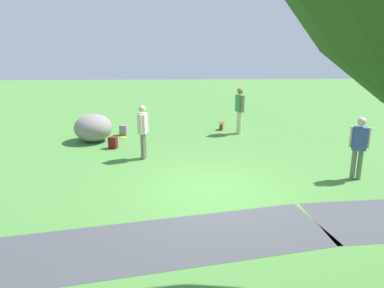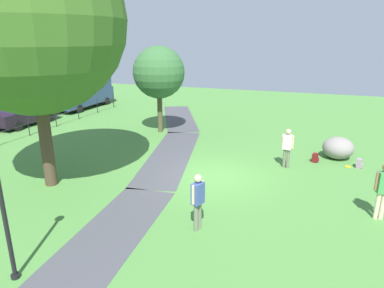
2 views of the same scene
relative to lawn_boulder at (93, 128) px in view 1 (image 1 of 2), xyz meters
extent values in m
plane|color=#4C843C|center=(-4.02, 4.79, -0.50)|extent=(48.00, 48.00, 0.00)
cube|color=#45464B|center=(-2.13, 7.44, -0.50)|extent=(8.22, 3.54, 0.01)
ellipsoid|color=gray|center=(0.00, 0.00, 0.00)|extent=(1.80, 1.80, 1.00)
cylinder|color=beige|center=(-5.50, -1.00, -0.06)|extent=(0.13, 0.13, 0.88)
cylinder|color=beige|center=(-5.54, -0.84, -0.06)|extent=(0.13, 0.13, 0.88)
cube|color=#40934A|center=(-5.52, -0.92, 0.71)|extent=(0.32, 0.41, 0.66)
cylinder|color=#916045|center=(-5.47, -1.13, 0.75)|extent=(0.08, 0.08, 0.59)
cylinder|color=#916045|center=(-5.58, -0.71, 0.75)|extent=(0.08, 0.08, 0.59)
sphere|color=#916045|center=(-5.52, -0.92, 1.19)|extent=(0.24, 0.24, 0.24)
cylinder|color=#68725A|center=(-7.90, 4.09, -0.08)|extent=(0.13, 0.13, 0.84)
cylinder|color=#68725A|center=(-8.05, 4.14, -0.08)|extent=(0.13, 0.13, 0.84)
cube|color=#3D5297|center=(-7.97, 4.12, 0.65)|extent=(0.42, 0.34, 0.63)
cylinder|color=beige|center=(-7.76, 4.05, 0.69)|extent=(0.08, 0.08, 0.56)
cylinder|color=beige|center=(-8.18, 4.19, 0.69)|extent=(0.08, 0.08, 0.56)
sphere|color=beige|center=(-7.97, 4.12, 1.11)|extent=(0.23, 0.23, 0.23)
cylinder|color=#676B54|center=(-2.04, 2.06, -0.08)|extent=(0.13, 0.13, 0.83)
cylinder|color=#676B54|center=(-2.01, 2.22, -0.08)|extent=(0.13, 0.13, 0.83)
cube|color=silver|center=(-2.02, 2.14, 0.65)|extent=(0.31, 0.40, 0.63)
cylinder|color=beige|center=(-2.07, 1.93, 0.68)|extent=(0.08, 0.08, 0.56)
cylinder|color=beige|center=(-1.98, 2.36, 0.68)|extent=(0.08, 0.08, 0.56)
sphere|color=beige|center=(-2.02, 2.14, 1.10)|extent=(0.23, 0.23, 0.23)
cube|color=maroon|center=(-4.89, -1.55, -0.38)|extent=(0.19, 0.34, 0.24)
torus|color=maroon|center=(-4.89, -1.55, -0.20)|extent=(0.32, 0.32, 0.02)
cube|color=maroon|center=(-0.86, 0.97, -0.30)|extent=(0.33, 0.28, 0.40)
cube|color=maroon|center=(-0.90, 0.85, -0.38)|extent=(0.20, 0.12, 0.18)
cube|color=gray|center=(-0.98, -0.82, -0.30)|extent=(0.31, 0.25, 0.40)
cube|color=gray|center=(-1.01, -0.95, -0.38)|extent=(0.20, 0.10, 0.18)
cylinder|color=gold|center=(-1.01, -0.41, -0.49)|extent=(0.25, 0.25, 0.02)
camera|label=1|loc=(-3.16, 13.90, 3.38)|focal=36.20mm
camera|label=2|loc=(-16.23, 1.35, 4.83)|focal=31.79mm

